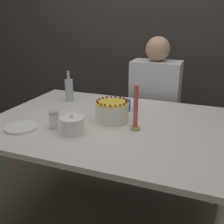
{
  "coord_description": "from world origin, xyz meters",
  "views": [
    {
      "loc": [
        0.55,
        -1.39,
        1.36
      ],
      "look_at": [
        0.01,
        0.02,
        0.81
      ],
      "focal_mm": 42.0,
      "sensor_mm": 36.0,
      "label": 1
    }
  ],
  "objects_px": {
    "sugar_shaker": "(54,120)",
    "candle": "(136,112)",
    "cake": "(112,111)",
    "sugar_bowl": "(72,125)",
    "person_man_blue_shirt": "(154,118)",
    "bottle": "(69,90)"
  },
  "relations": [
    {
      "from": "sugar_bowl",
      "to": "person_man_blue_shirt",
      "type": "bearing_deg",
      "value": 74.78
    },
    {
      "from": "cake",
      "to": "sugar_bowl",
      "type": "height_order",
      "value": "cake"
    },
    {
      "from": "sugar_bowl",
      "to": "candle",
      "type": "relative_size",
      "value": 0.53
    },
    {
      "from": "cake",
      "to": "candle",
      "type": "height_order",
      "value": "candle"
    },
    {
      "from": "sugar_bowl",
      "to": "sugar_shaker",
      "type": "xyz_separation_m",
      "value": [
        -0.13,
        0.02,
        0.01
      ]
    },
    {
      "from": "candle",
      "to": "bottle",
      "type": "relative_size",
      "value": 1.14
    },
    {
      "from": "sugar_shaker",
      "to": "person_man_blue_shirt",
      "type": "xyz_separation_m",
      "value": [
        0.39,
        0.94,
        -0.28
      ]
    },
    {
      "from": "cake",
      "to": "candle",
      "type": "bearing_deg",
      "value": -25.22
    },
    {
      "from": "cake",
      "to": "sugar_bowl",
      "type": "distance_m",
      "value": 0.28
    },
    {
      "from": "sugar_bowl",
      "to": "sugar_shaker",
      "type": "distance_m",
      "value": 0.13
    },
    {
      "from": "cake",
      "to": "candle",
      "type": "xyz_separation_m",
      "value": [
        0.17,
        -0.08,
        0.04
      ]
    },
    {
      "from": "sugar_shaker",
      "to": "candle",
      "type": "xyz_separation_m",
      "value": [
        0.44,
        0.14,
        0.05
      ]
    },
    {
      "from": "sugar_shaker",
      "to": "candle",
      "type": "distance_m",
      "value": 0.47
    },
    {
      "from": "bottle",
      "to": "person_man_blue_shirt",
      "type": "relative_size",
      "value": 0.19
    },
    {
      "from": "candle",
      "to": "sugar_shaker",
      "type": "bearing_deg",
      "value": -161.81
    },
    {
      "from": "cake",
      "to": "sugar_shaker",
      "type": "bearing_deg",
      "value": -140.05
    },
    {
      "from": "bottle",
      "to": "sugar_shaker",
      "type": "bearing_deg",
      "value": -69.91
    },
    {
      "from": "sugar_shaker",
      "to": "candle",
      "type": "bearing_deg",
      "value": 18.19
    },
    {
      "from": "candle",
      "to": "sugar_bowl",
      "type": "bearing_deg",
      "value": -152.67
    },
    {
      "from": "sugar_shaker",
      "to": "person_man_blue_shirt",
      "type": "height_order",
      "value": "person_man_blue_shirt"
    },
    {
      "from": "bottle",
      "to": "person_man_blue_shirt",
      "type": "xyz_separation_m",
      "value": [
        0.57,
        0.45,
        -0.31
      ]
    },
    {
      "from": "cake",
      "to": "person_man_blue_shirt",
      "type": "height_order",
      "value": "person_man_blue_shirt"
    }
  ]
}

